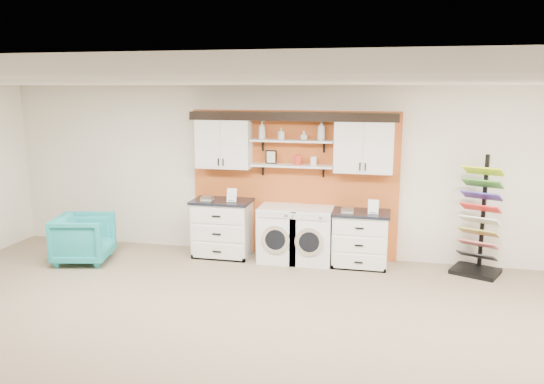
% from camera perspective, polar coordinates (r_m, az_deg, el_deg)
% --- Properties ---
extents(floor, '(10.00, 10.00, 0.00)m').
position_cam_1_polar(floor, '(5.47, -5.71, -19.24)').
color(floor, '#836F58').
rests_on(floor, ground).
extents(ceiling, '(10.00, 10.00, 0.00)m').
position_cam_1_polar(ceiling, '(4.72, -6.38, 11.55)').
color(ceiling, white).
rests_on(ceiling, wall_back).
extents(wall_back, '(10.00, 0.00, 10.00)m').
position_cam_1_polar(wall_back, '(8.71, 2.37, 2.18)').
color(wall_back, beige).
rests_on(wall_back, floor).
extents(accent_panel, '(3.40, 0.07, 2.40)m').
position_cam_1_polar(accent_panel, '(8.71, 2.32, 0.84)').
color(accent_panel, '#B8531F').
rests_on(accent_panel, wall_back).
extents(upper_cabinet_left, '(0.90, 0.35, 0.84)m').
position_cam_1_polar(upper_cabinet_left, '(8.72, -5.20, 5.34)').
color(upper_cabinet_left, white).
rests_on(upper_cabinet_left, wall_back).
extents(upper_cabinet_right, '(0.90, 0.35, 0.84)m').
position_cam_1_polar(upper_cabinet_right, '(8.31, 9.86, 4.93)').
color(upper_cabinet_right, white).
rests_on(upper_cabinet_right, wall_back).
extents(shelf_lower, '(1.32, 0.28, 0.03)m').
position_cam_1_polar(shelf_lower, '(8.49, 2.14, 2.84)').
color(shelf_lower, white).
rests_on(shelf_lower, wall_back).
extents(shelf_upper, '(1.32, 0.28, 0.03)m').
position_cam_1_polar(shelf_upper, '(8.45, 2.16, 5.52)').
color(shelf_upper, white).
rests_on(shelf_upper, wall_back).
extents(crown_molding, '(3.30, 0.41, 0.13)m').
position_cam_1_polar(crown_molding, '(8.43, 2.20, 8.22)').
color(crown_molding, black).
rests_on(crown_molding, wall_back).
extents(picture_frame, '(0.18, 0.02, 0.22)m').
position_cam_1_polar(picture_frame, '(8.59, -0.10, 3.78)').
color(picture_frame, black).
rests_on(picture_frame, shelf_lower).
extents(canister_red, '(0.11, 0.11, 0.16)m').
position_cam_1_polar(canister_red, '(8.46, 2.81, 3.45)').
color(canister_red, red).
rests_on(canister_red, shelf_lower).
extents(canister_cream, '(0.10, 0.10, 0.14)m').
position_cam_1_polar(canister_cream, '(8.43, 4.49, 3.33)').
color(canister_cream, silver).
rests_on(canister_cream, shelf_lower).
extents(base_cabinet_left, '(0.97, 0.66, 0.95)m').
position_cam_1_polar(base_cabinet_left, '(8.83, -5.34, -3.87)').
color(base_cabinet_left, white).
rests_on(base_cabinet_left, floor).
extents(base_cabinet_right, '(0.89, 0.66, 0.87)m').
position_cam_1_polar(base_cabinet_right, '(8.44, 9.48, -4.96)').
color(base_cabinet_right, white).
rests_on(base_cabinet_right, floor).
extents(washer, '(0.64, 0.71, 0.89)m').
position_cam_1_polar(washer, '(8.59, 0.85, -4.44)').
color(washer, white).
rests_on(washer, floor).
extents(dryer, '(0.63, 0.71, 0.89)m').
position_cam_1_polar(dryer, '(8.51, 4.37, -4.66)').
color(dryer, white).
rests_on(dryer, floor).
extents(sample_rack, '(0.81, 0.76, 1.79)m').
position_cam_1_polar(sample_rack, '(8.54, 21.32, -4.56)').
color(sample_rack, black).
rests_on(sample_rack, floor).
extents(armchair, '(1.00, 0.98, 0.77)m').
position_cam_1_polar(armchair, '(9.04, -19.58, -4.74)').
color(armchair, teal).
rests_on(armchair, floor).
extents(soap_bottle_a, '(0.16, 0.16, 0.29)m').
position_cam_1_polar(soap_bottle_a, '(8.53, -1.07, 6.68)').
color(soap_bottle_a, silver).
rests_on(soap_bottle_a, shelf_upper).
extents(soap_bottle_b, '(0.11, 0.11, 0.19)m').
position_cam_1_polar(soap_bottle_b, '(8.47, 0.99, 6.29)').
color(soap_bottle_b, silver).
rests_on(soap_bottle_b, shelf_upper).
extents(soap_bottle_c, '(0.12, 0.12, 0.14)m').
position_cam_1_polar(soap_bottle_c, '(8.40, 3.45, 6.08)').
color(soap_bottle_c, silver).
rests_on(soap_bottle_c, shelf_upper).
extents(soap_bottle_d, '(0.17, 0.17, 0.32)m').
position_cam_1_polar(soap_bottle_d, '(8.36, 5.32, 6.62)').
color(soap_bottle_d, silver).
rests_on(soap_bottle_d, shelf_upper).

